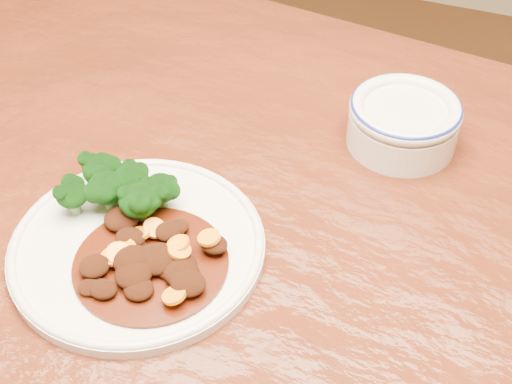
% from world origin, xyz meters
% --- Properties ---
extents(dining_table, '(1.60, 1.09, 0.75)m').
position_xyz_m(dining_table, '(0.00, 0.00, 0.67)').
color(dining_table, '#501F0E').
rests_on(dining_table, ground).
extents(dinner_plate, '(0.27, 0.27, 0.02)m').
position_xyz_m(dinner_plate, '(-0.12, -0.08, 0.76)').
color(dinner_plate, silver).
rests_on(dinner_plate, dining_table).
extents(broccoli_florets, '(0.12, 0.08, 0.05)m').
position_xyz_m(broccoli_florets, '(-0.16, -0.04, 0.79)').
color(broccoli_florets, '#5C8D49').
rests_on(broccoli_florets, dinner_plate).
extents(mince_stew, '(0.16, 0.16, 0.03)m').
position_xyz_m(mince_stew, '(-0.09, -0.11, 0.77)').
color(mince_stew, '#461707').
rests_on(mince_stew, dinner_plate).
extents(dip_bowl, '(0.14, 0.14, 0.06)m').
position_xyz_m(dip_bowl, '(0.10, 0.20, 0.78)').
color(dip_bowl, beige).
rests_on(dip_bowl, dining_table).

